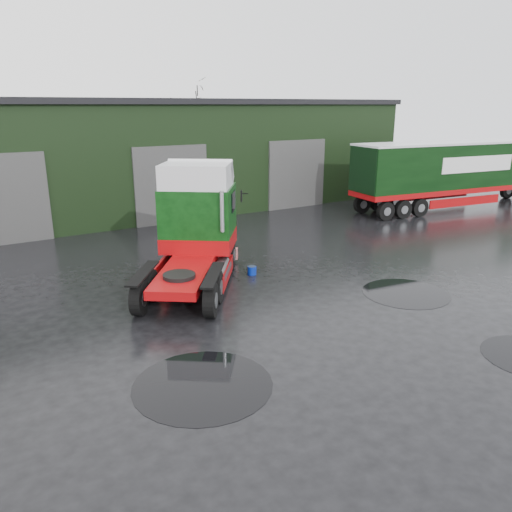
{
  "coord_description": "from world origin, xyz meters",
  "views": [
    {
      "loc": [
        -7.86,
        -10.16,
        5.97
      ],
      "look_at": [
        -0.44,
        1.79,
        1.7
      ],
      "focal_mm": 35.0,
      "sensor_mm": 36.0,
      "label": 1
    }
  ],
  "objects": [
    {
      "name": "ground",
      "position": [
        0.0,
        0.0,
        0.0
      ],
      "size": [
        100.0,
        100.0,
        0.0
      ],
      "primitive_type": "plane",
      "color": "black"
    },
    {
      "name": "puddle_0",
      "position": [
        -3.71,
        -1.23,
        0.0
      ],
      "size": [
        3.14,
        3.14,
        0.01
      ],
      "primitive_type": "cylinder",
      "color": "black",
      "rests_on": "ground"
    },
    {
      "name": "wash_bucket",
      "position": [
        1.16,
        4.65,
        0.15
      ],
      "size": [
        0.43,
        0.43,
        0.31
      ],
      "primitive_type": "cylinder",
      "rotation": [
        0.0,
        0.0,
        0.43
      ],
      "color": "#061E8D",
      "rests_on": "ground"
    },
    {
      "name": "puddle_1",
      "position": [
        4.49,
        0.32,
        0.0
      ],
      "size": [
        2.84,
        2.84,
        0.01
      ],
      "primitive_type": "cylinder",
      "color": "black",
      "rests_on": "ground"
    },
    {
      "name": "tree_back_b",
      "position": [
        10.0,
        30.0,
        3.75
      ],
      "size": [
        4.4,
        4.4,
        7.5
      ],
      "primitive_type": null,
      "color": "black",
      "rests_on": "ground"
    },
    {
      "name": "warehouse",
      "position": [
        2.0,
        20.0,
        3.16
      ],
      "size": [
        32.4,
        12.4,
        6.3
      ],
      "color": "black",
      "rests_on": "ground"
    },
    {
      "name": "lorry_right",
      "position": [
        17.0,
        8.9,
        1.99
      ],
      "size": [
        15.37,
        4.65,
        3.98
      ],
      "primitive_type": null,
      "rotation": [
        0.0,
        0.0,
        -1.71
      ],
      "color": "silver",
      "rests_on": "ground"
    },
    {
      "name": "hero_tractor",
      "position": [
        -1.36,
        4.5,
        2.04
      ],
      "size": [
        6.11,
        6.94,
        4.08
      ],
      "primitive_type": null,
      "rotation": [
        0.0,
        0.0,
        -0.63
      ],
      "color": "#0A340D",
      "rests_on": "ground"
    }
  ]
}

